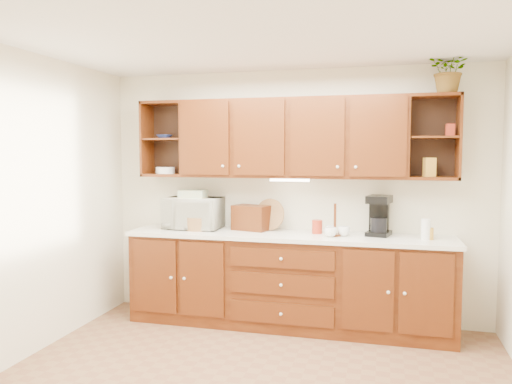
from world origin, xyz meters
The scene contains 23 objects.
ceiling centered at (0.00, 0.00, 2.60)m, with size 4.00×4.00×0.00m, color white.
back_wall centered at (0.00, 1.75, 1.30)m, with size 4.00×4.00×0.00m, color #EBE5C6.
left_wall centered at (-2.00, 0.00, 1.30)m, with size 3.50×3.50×0.00m, color #EBE5C6.
base_cabinets centered at (0.00, 1.45, 0.45)m, with size 3.20×0.60×0.90m, color #391506.
countertop centered at (0.00, 1.44, 0.92)m, with size 3.24×0.64×0.04m, color silver.
upper_cabinets centered at (0.01, 1.59, 1.89)m, with size 3.20×0.33×0.80m.
undercabinet_light centered at (0.00, 1.53, 1.47)m, with size 0.40×0.05×0.03m, color white.
wicker_basket centered at (-0.95, 1.44, 1.01)m, with size 0.26×0.26×0.14m, color olive.
microwave centered at (-1.04, 1.53, 1.10)m, with size 0.59×0.40×0.33m, color beige.
towel_stack centered at (-1.04, 1.53, 1.31)m, with size 0.27×0.20×0.08m, color #F1CE71.
wine_bottle centered at (-0.97, 1.51, 1.09)m, with size 0.06×0.06×0.30m, color black.
woven_tray centered at (-0.23, 1.62, 0.95)m, with size 0.33×0.33×0.02m, color olive.
bread_box centered at (-0.41, 1.58, 1.07)m, with size 0.37×0.23×0.26m, color #391506.
mug_tree centered at (0.47, 1.43, 0.99)m, with size 0.26×0.27×0.32m.
canister_red centered at (0.28, 1.52, 1.01)m, with size 0.10×0.10×0.14m, color #A62C18.
canister_white centered at (1.31, 1.42, 1.04)m, with size 0.09×0.09×0.19m, color white.
canister_yellow centered at (1.33, 1.44, 0.99)m, with size 0.10×0.10×0.11m, color gold.
coffee_maker centered at (0.88, 1.58, 1.13)m, with size 0.26×0.31×0.39m.
bowl_stack centered at (-1.38, 1.57, 1.92)m, with size 0.16×0.16×0.04m, color navy.
plate_stack centered at (-1.37, 1.58, 1.56)m, with size 0.21×0.21×0.07m, color white.
pantry_box_yellow centered at (1.34, 1.57, 1.61)m, with size 0.10×0.08×0.18m, color gold.
pantry_box_red centered at (1.51, 1.56, 1.96)m, with size 0.08×0.07×0.11m, color #A62C18.
potted_plant centered at (1.49, 1.54, 2.50)m, with size 0.38×0.33×0.42m, color #999999.
Camera 1 is at (0.93, -3.40, 1.74)m, focal length 35.00 mm.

